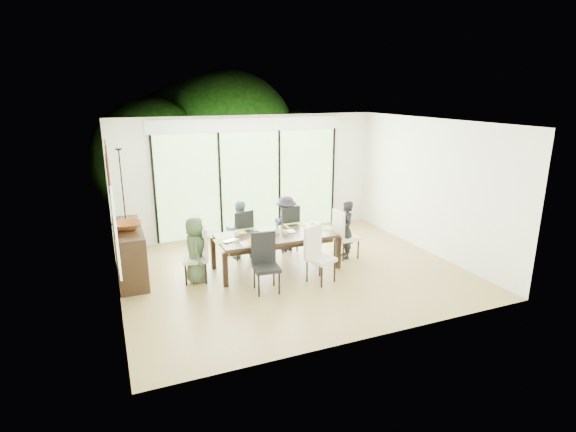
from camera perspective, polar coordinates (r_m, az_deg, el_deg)
name	(u,v)px	position (r m, az deg, el deg)	size (l,w,h in m)	color
floor	(293,272)	(8.33, 0.66, -7.10)	(6.00, 5.00, 0.01)	olive
ceiling	(294,122)	(7.69, 0.73, 11.84)	(6.00, 5.00, 0.01)	white
wall_back	(250,176)	(10.20, -4.89, 5.09)	(6.00, 0.02, 2.70)	white
wall_front	(372,244)	(5.77, 10.58, -3.54)	(6.00, 0.02, 2.70)	beige
wall_left	(111,219)	(7.30, -21.59, -0.31)	(0.02, 5.00, 2.70)	silver
wall_right	(431,187)	(9.47, 17.71, 3.56)	(0.02, 5.00, 2.70)	beige
glass_doors	(250,183)	(10.19, -4.80, 4.22)	(4.20, 0.02, 2.30)	#598C3F
blinds_header	(249,124)	(10.01, -4.96, 11.52)	(4.40, 0.06, 0.28)	white
mullion_a	(154,191)	(9.77, -16.60, 3.10)	(0.05, 0.04, 2.30)	black
mullion_b	(220,185)	(10.00, -8.61, 3.87)	(0.05, 0.04, 2.30)	black
mullion_c	(279,181)	(10.41, -1.11, 4.52)	(0.05, 0.04, 2.30)	black
mullion_d	(333,176)	(10.99, 5.73, 5.04)	(0.05, 0.04, 2.30)	black
side_window	(116,231)	(6.10, -21.03, -1.81)	(0.02, 0.90, 1.00)	#8CAD7F
deck	(240,225)	(11.36, -6.10, -1.11)	(6.00, 1.80, 0.10)	#4E3B21
rail_top	(231,195)	(11.95, -7.28, 2.68)	(6.00, 0.08, 0.06)	brown
foliage_left	(153,160)	(12.44, -16.75, 6.83)	(3.20, 3.20, 3.20)	#14380F
foliage_mid	(228,140)	(13.38, -7.66, 9.49)	(4.00, 4.00, 4.00)	#14380F
foliage_right	(295,159)	(13.28, 0.92, 7.23)	(2.80, 2.80, 2.80)	#14380F
foliage_far	(189,146)	(13.86, -12.43, 8.73)	(3.60, 3.60, 3.60)	#14380F
table_top	(276,236)	(8.26, -1.57, -2.51)	(2.14, 0.98, 0.05)	black
table_apron	(276,240)	(8.28, -1.56, -3.04)	(1.96, 0.80, 0.09)	black
table_leg_fl	(225,270)	(7.68, -7.98, -6.76)	(0.08, 0.08, 0.62)	black
table_leg_fr	(338,252)	(8.43, 6.40, -4.62)	(0.08, 0.08, 0.62)	black
table_leg_bl	(213,253)	(8.46, -9.47, -4.67)	(0.08, 0.08, 0.62)	black
table_leg_br	(318,239)	(9.15, 3.81, -2.90)	(0.08, 0.08, 0.62)	black
chair_left_end	(195,254)	(7.93, -11.77, -4.81)	(0.41, 0.41, 0.98)	beige
chair_right_end	(347,234)	(8.92, 7.48, -2.26)	(0.41, 0.41, 0.98)	white
chair_far_left	(239,233)	(8.93, -6.22, -2.19)	(0.41, 0.41, 0.98)	black
chair_far_right	(286,227)	(9.25, -0.27, -1.47)	(0.41, 0.41, 0.98)	black
chair_near_left	(266,264)	(7.38, -2.77, -6.06)	(0.41, 0.41, 0.98)	black
chair_near_right	(321,255)	(7.75, 4.23, -4.99)	(0.41, 0.41, 0.98)	silver
person_left_end	(196,250)	(7.90, -11.66, -4.22)	(0.54, 0.34, 1.15)	#415337
person_right_end	(346,230)	(8.89, 7.38, -1.76)	(0.54, 0.34, 1.15)	black
person_far_left	(239,229)	(8.89, -6.20, -1.71)	(0.54, 0.34, 1.15)	#758FA9
person_far_right	(286,224)	(9.20, -0.22, -1.00)	(0.54, 0.34, 1.15)	#231C2B
placemat_left	(225,241)	(7.97, -7.96, -3.11)	(0.39, 0.29, 0.01)	#99B641
placemat_right	(322,228)	(8.61, 4.34, -1.56)	(0.39, 0.29, 0.01)	#93BB42
placemat_far_l	(246,231)	(8.47, -5.39, -1.90)	(0.39, 0.29, 0.01)	#74A33A
placemat_far_r	(295,225)	(8.80, 0.84, -1.15)	(0.39, 0.29, 0.01)	#9FBB43
placemat_paper	(252,243)	(7.81, -4.55, -3.43)	(0.39, 0.29, 0.01)	white
tablet_far_l	(252,231)	(8.45, -4.64, -1.86)	(0.23, 0.16, 0.01)	black
tablet_far_r	(293,226)	(8.73, 0.67, -1.23)	(0.21, 0.15, 0.01)	black
papers	(311,231)	(8.47, 2.98, -1.86)	(0.27, 0.20, 0.00)	white
platter_base	(252,242)	(7.80, -4.56, -3.33)	(0.23, 0.23, 0.02)	white
platter_snacks	(252,241)	(7.80, -4.56, -3.22)	(0.18, 0.18, 0.01)	orange
vase	(277,230)	(8.29, -1.37, -1.84)	(0.07, 0.07, 0.11)	silver
hyacinth_stems	(277,225)	(8.26, -1.38, -1.14)	(0.04, 0.04, 0.14)	#337226
hyacinth_blooms	(277,220)	(8.23, -1.38, -0.54)	(0.10, 0.10, 0.10)	#485DB5
laptop	(232,241)	(7.90, -7.08, -3.18)	(0.29, 0.19, 0.02)	silver
cup_a	(237,234)	(8.16, -6.55, -2.32)	(0.11, 0.11, 0.09)	white
cup_b	(285,233)	(8.20, -0.34, -2.14)	(0.09, 0.09, 0.08)	white
cup_c	(313,226)	(8.62, 3.16, -1.24)	(0.11, 0.11, 0.09)	white
book	(287,232)	(8.38, -0.10, -1.98)	(0.15, 0.20, 0.02)	white
sideboard	(130,252)	(8.41, -19.46, -4.39)	(0.46, 1.65, 0.93)	black
bowl	(127,226)	(8.15, -19.75, -1.15)	(0.49, 0.49, 0.12)	brown
candlestick_base	(126,221)	(8.60, -19.91, -0.59)	(0.10, 0.10, 0.04)	black
candlestick_shaft	(122,186)	(8.45, -20.31, 3.64)	(0.02, 0.02, 1.29)	black
candlestick_pan	(118,149)	(8.35, -20.73, 7.94)	(0.10, 0.10, 0.03)	black
candle	(118,146)	(8.34, -20.77, 8.36)	(0.04, 0.04, 0.10)	silver
tapestry	(110,191)	(7.60, -21.64, 3.03)	(0.02, 1.00, 1.50)	maroon
art_frame	(108,174)	(8.87, -21.91, 5.02)	(0.03, 0.55, 0.65)	black
art_canvas	(109,174)	(8.87, -21.78, 5.03)	(0.01, 0.45, 0.55)	#17494A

